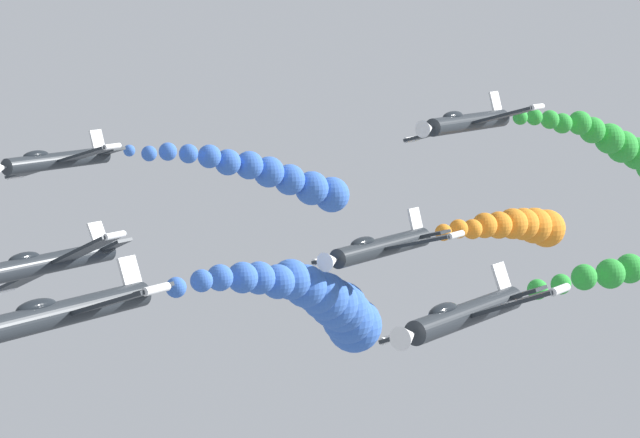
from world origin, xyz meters
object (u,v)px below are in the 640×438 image
airplane_trailing (56,161)px  airplane_lead (67,312)px  airplane_left_outer (380,247)px  airplane_left_inner (464,315)px  airplane_right_inner (49,263)px  airplane_high_slot (467,122)px

airplane_trailing → airplane_lead: bearing=135.3°
airplane_left_outer → airplane_lead: bearing=90.3°
airplane_lead → airplane_left_inner: 17.49m
airplane_left_inner → airplane_left_outer: size_ratio=1.00×
airplane_left_inner → airplane_right_inner: (24.79, 0.91, -0.03)m
airplane_left_inner → airplane_trailing: (36.89, -11.99, 3.58)m
airplane_left_inner → airplane_right_inner: bearing=2.1°
airplane_lead → airplane_trailing: 35.52m
airplane_left_inner → airplane_trailing: size_ratio=1.00×
airplane_left_outer → airplane_trailing: 25.25m
airplane_trailing → airplane_left_outer: bearing=179.9°
airplane_lead → airplane_high_slot: 36.92m
airplane_left_inner → airplane_left_outer: (11.87, -11.94, 0.24)m
airplane_right_inner → airplane_high_slot: 28.01m
airplane_left_inner → airplane_right_inner: size_ratio=1.00×
airplane_left_inner → airplane_high_slot: bearing=-61.5°
airplane_lead → airplane_left_inner: size_ratio=1.00×
airplane_right_inner → airplane_high_slot: (-12.01, -24.47, 6.44)m
airplane_right_inner → airplane_trailing: bearing=-46.8°
airplane_lead → airplane_left_outer: (0.15, -24.88, -0.78)m
airplane_lead → airplane_right_inner: bearing=-42.6°
airplane_left_outer → airplane_high_slot: 13.20m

